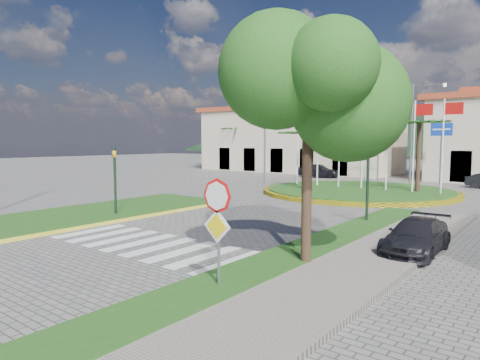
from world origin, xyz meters
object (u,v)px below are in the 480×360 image
Objects in this scene: stop_sign at (218,216)px; car_side_right at (416,236)px; deciduous_tree at (308,78)px; car_dark_a at (318,170)px; roundabout_island at (358,191)px; white_van at (323,168)px.

stop_sign is 7.05m from car_side_right.
deciduous_tree is 30.22m from car_dark_a.
roundabout_island is at bearing -150.55° from car_dark_a.
roundabout_island is at bearing 107.91° from deciduous_tree.
car_dark_a is (-12.90, 29.69, -1.11)m from stop_sign.
white_van is (-14.74, 34.38, -1.23)m from stop_sign.
white_van reaches higher than car_side_right.
car_side_right is (15.50, -23.26, -0.15)m from car_dark_a.
deciduous_tree is at bearing 78.82° from stop_sign.
white_van is at bearing 121.20° from car_side_right.
car_dark_a reaches higher than white_van.
stop_sign is 32.39m from car_dark_a.
stop_sign is 0.72× the size of car_side_right.
roundabout_island is 15.54m from car_side_right.
car_dark_a is at bearing 113.48° from stop_sign.
deciduous_tree is 1.86× the size of car_side_right.
roundabout_island is 20.69m from stop_sign.
white_van is at bearing 113.20° from stop_sign.
car_side_right is at bearing -140.98° from white_van.
stop_sign reaches higher than car_side_right.
car_side_right is at bearing 59.50° from deciduous_tree.
car_dark_a is 27.95m from car_side_right.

